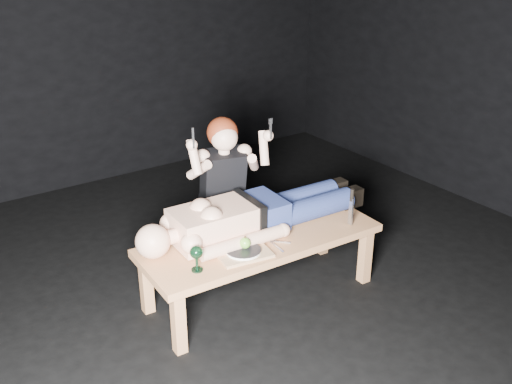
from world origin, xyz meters
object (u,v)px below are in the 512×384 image
Objects in this scene: lying_man at (257,209)px; serving_tray at (243,253)px; kneeling_woman at (220,189)px; goblet at (197,258)px; table at (260,267)px; carving_knife at (351,208)px.

serving_tray is at bearing -135.11° from lying_man.
kneeling_woman is at bearing 69.78° from serving_tray.
serving_tray is at bearing -0.50° from goblet.
lying_man reaches higher than serving_tray.
table is 1.35× the size of kneeling_woman.
goblet is at bearing -164.46° from table.
kneeling_woman is 0.86m from goblet.
goblet is 0.60× the size of carving_knife.
carving_knife is (0.56, -0.74, -0.00)m from kneeling_woman.
lying_man is 0.65m from goblet.
lying_man is 0.63m from carving_knife.
goblet is (-0.32, 0.00, 0.07)m from serving_tray.
kneeling_woman is 0.93m from carving_knife.
table is 0.39m from lying_man.
carving_knife is at bearing -17.71° from table.
kneeling_woman reaches higher than goblet.
kneeling_woman is (-0.03, 0.40, 0.00)m from lying_man.
lying_man reaches higher than carving_knife.
kneeling_woman is at bearing 129.74° from carving_knife.
kneeling_woman reaches higher than carving_knife.
carving_knife is (1.13, -0.09, 0.05)m from goblet.
lying_man is 10.17× the size of goblet.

